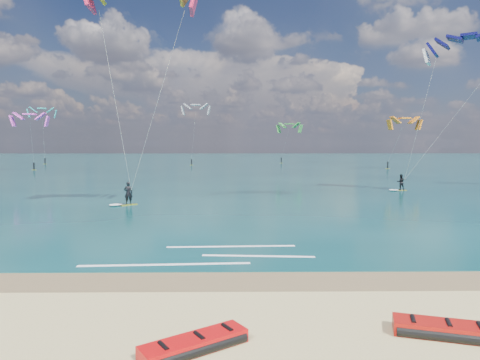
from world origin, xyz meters
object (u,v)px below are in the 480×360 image
kitesurfer_main (135,85)px  packed_kite_mid (443,336)px  packed_kite_left (194,350)px  kitesurfer_far (435,108)px

kitesurfer_main → packed_kite_mid: bearing=-101.7°
packed_kite_left → kitesurfer_far: size_ratio=0.18×
packed_kite_left → kitesurfer_far: bearing=23.7°
packed_kite_mid → kitesurfer_far: size_ratio=0.16×
packed_kite_left → packed_kite_mid: size_ratio=1.08×
packed_kite_left → kitesurfer_main: 24.91m
packed_kite_mid → kitesurfer_far: bearing=82.3°
packed_kite_mid → kitesurfer_far: (14.45, 31.91, 8.54)m
kitesurfer_main → kitesurfer_far: size_ratio=1.07×
packed_kite_left → kitesurfer_main: (-6.43, 22.17, 9.38)m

